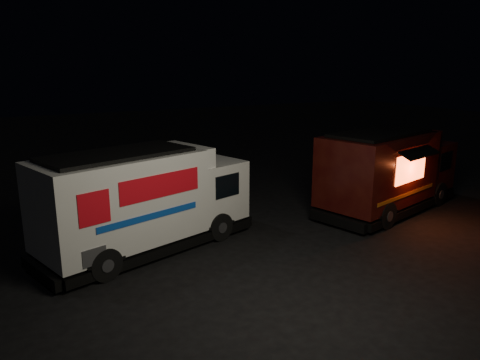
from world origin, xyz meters
name	(u,v)px	position (x,y,z in m)	size (l,w,h in m)	color
ground	(258,253)	(0.00, 0.00, 0.00)	(80.00, 80.00, 0.00)	black
white_truck	(148,199)	(-2.54, 1.83, 1.46)	(6.45, 2.20, 2.92)	silver
red_truck	(390,170)	(6.20, 1.32, 1.47)	(6.30, 2.32, 2.93)	#3B100A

